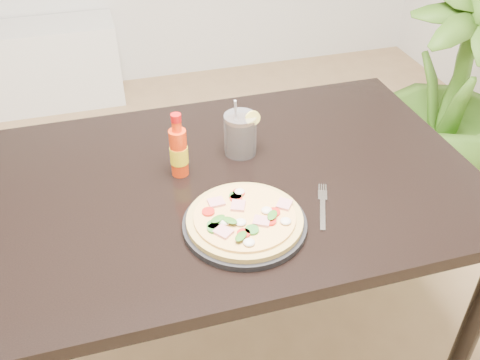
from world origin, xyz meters
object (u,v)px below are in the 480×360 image
object	(u,v)px
pizza	(245,218)
fork	(323,205)
houseplant	(452,91)
cola_cup	(240,135)
hot_sauce_bottle	(179,151)
dining_table	(228,201)
plate	(245,224)

from	to	relation	value
pizza	fork	distance (m)	0.22
houseplant	cola_cup	bearing A→B (deg)	-155.11
hot_sauce_bottle	fork	size ratio (longest dim) A/B	1.07
fork	pizza	bearing A→B (deg)	-151.32
fork	houseplant	xyz separation A→B (m)	(1.02, 0.84, -0.24)
dining_table	cola_cup	distance (m)	0.20
plate	cola_cup	xyz separation A→B (m)	(0.08, 0.32, 0.05)
dining_table	hot_sauce_bottle	world-z (taller)	hot_sauce_bottle
fork	cola_cup	bearing A→B (deg)	137.34
pizza	houseplant	world-z (taller)	houseplant
pizza	plate	bearing A→B (deg)	57.07
fork	houseplant	distance (m)	1.34
houseplant	dining_table	bearing A→B (deg)	-151.97
plate	cola_cup	distance (m)	0.34
pizza	fork	size ratio (longest dim) A/B	1.61
cola_cup	fork	world-z (taller)	cola_cup
dining_table	cola_cup	xyz separation A→B (m)	(0.07, 0.12, 0.14)
pizza	fork	bearing A→B (deg)	5.69
pizza	hot_sauce_bottle	world-z (taller)	hot_sauce_bottle
dining_table	plate	distance (m)	0.23
pizza	fork	xyz separation A→B (m)	(0.22, 0.02, -0.02)
plate	pizza	bearing A→B (deg)	-122.93
plate	cola_cup	size ratio (longest dim) A/B	1.67
pizza	cola_cup	distance (m)	0.34
fork	houseplant	bearing A→B (deg)	62.47
houseplant	plate	bearing A→B (deg)	-145.22
fork	plate	bearing A→B (deg)	-151.45
hot_sauce_bottle	fork	bearing A→B (deg)	-36.63
cola_cup	houseplant	distance (m)	1.31
dining_table	houseplant	size ratio (longest dim) A/B	1.35
pizza	houseplant	distance (m)	1.53
hot_sauce_bottle	houseplant	size ratio (longest dim) A/B	0.19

